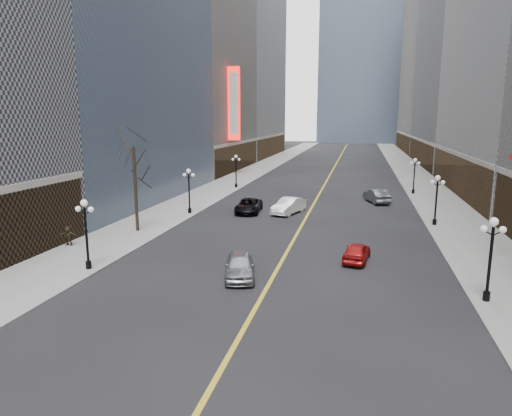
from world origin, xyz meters
The scene contains 21 objects.
sidewalk_east centered at (14.00, 70.00, 0.07)m, with size 6.00×230.00×0.15m, color gray.
sidewalk_west centered at (-14.00, 70.00, 0.07)m, with size 6.00×230.00×0.15m, color gray.
lane_line centered at (0.00, 80.00, 0.01)m, with size 0.25×200.00×0.02m, color gold.
bldg_east_c centered at (29.88, 106.00, 24.18)m, with size 26.60×40.60×48.80m.
bldg_east_d centered at (29.90, 149.00, 31.17)m, with size 26.60×46.60×62.80m.
bldg_west_c centered at (-29.88, 87.00, 25.19)m, with size 26.60×30.60×50.80m.
bldg_west_d centered at (-29.92, 121.00, 36.17)m, with size 26.60×38.60×72.80m.
streetlamp_east_1 centered at (11.80, 30.00, 2.90)m, with size 1.26×0.44×4.52m.
streetlamp_east_2 centered at (11.80, 48.00, 2.90)m, with size 1.26×0.44×4.52m.
streetlamp_east_3 centered at (11.80, 66.00, 2.90)m, with size 1.26×0.44×4.52m.
streetlamp_west_1 centered at (-11.80, 30.00, 2.90)m, with size 1.26×0.44×4.52m.
streetlamp_west_2 centered at (-11.80, 48.00, 2.90)m, with size 1.26×0.44×4.52m.
streetlamp_west_3 centered at (-11.80, 66.00, 2.90)m, with size 1.26×0.44×4.52m.
theatre_marquee centered at (-15.88, 80.00, 12.00)m, with size 2.00×0.55×12.00m.
tree_west_far centered at (-13.50, 40.00, 6.24)m, with size 3.60×3.60×7.92m.
car_nb_near centered at (-2.00, 30.98, 0.76)m, with size 1.79×4.44×1.51m, color #95989C.
car_nb_mid centered at (-2.00, 50.64, 0.81)m, with size 1.71×4.90×1.61m, color white.
car_nb_far centered at (-6.14, 50.26, 0.72)m, with size 2.39×5.19×1.44m, color black.
car_sb_mid centered at (5.00, 35.91, 0.66)m, with size 1.56×3.88×1.32m, color #A01211.
car_sb_far centered at (7.00, 59.00, 0.81)m, with size 1.71×4.89×1.61m, color #4A4F51.
ped_west_far centered at (-16.40, 34.56, 0.92)m, with size 1.43×0.41×1.54m, color #322B1C.
Camera 1 is at (4.94, 5.06, 9.67)m, focal length 32.00 mm.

